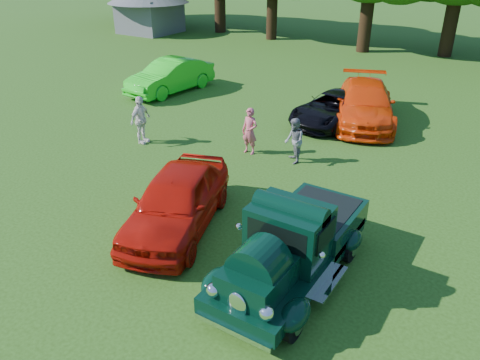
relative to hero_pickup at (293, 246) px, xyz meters
The scene contains 10 objects.
ground 2.11m from the hero_pickup, 156.78° to the left, with size 120.00×120.00×0.00m, color #244610.
hero_pickup is the anchor object (origin of this frame).
red_convertible 3.35m from the hero_pickup, behind, with size 1.80×4.48×1.52m, color #B31107.
back_car_lime 14.87m from the hero_pickup, 140.05° to the left, with size 1.64×4.70×1.55m, color #1FD11B.
back_car_black 10.11m from the hero_pickup, 107.61° to the left, with size 2.01×4.36×1.21m, color black.
back_car_orange 10.62m from the hero_pickup, 101.13° to the left, with size 2.19×5.38×1.56m, color #EC3A08.
spectator_pink 6.77m from the hero_pickup, 129.18° to the left, with size 0.58×0.38×1.60m, color #CA5366.
spectator_grey 6.00m from the hero_pickup, 116.36° to the left, with size 0.73×0.57×1.50m, color slate.
spectator_white 8.97m from the hero_pickup, 153.86° to the left, with size 1.01×0.42×1.73m, color silver.
gazebo 32.29m from the hero_pickup, 137.55° to the left, with size 6.40×6.40×3.90m.
Camera 1 is at (5.24, -8.24, 6.49)m, focal length 35.00 mm.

